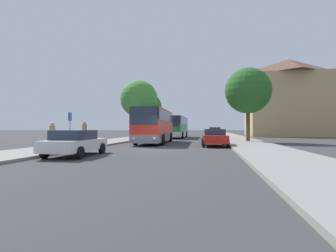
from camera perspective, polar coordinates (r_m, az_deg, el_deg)
The scene contains 16 objects.
ground_plane at distance 19.07m, azimuth -1.40°, elevation -4.98°, with size 300.00×300.00×0.00m, color #38383A.
sidewalk_left at distance 21.46m, azimuth -20.16°, elevation -4.24°, with size 4.00×120.00×0.15m, color gray.
sidewalk_right at distance 19.08m, azimuth 19.83°, elevation -4.73°, with size 4.00×120.00×0.15m, color gray.
building_right_background at distance 52.37m, azimuth 24.72°, elevation 5.63°, with size 14.08×10.20×13.98m.
bus_front at distance 25.89m, azimuth -2.88°, elevation 0.10°, with size 2.97×10.41×3.27m.
bus_middle at distance 39.97m, azimuth 1.88°, elevation -0.13°, with size 2.73×11.28×3.19m.
parked_car_left_curb at distance 15.03m, azimuth -19.53°, elevation -3.38°, with size 2.12×4.44×1.39m.
parked_car_right_near at distance 22.13m, azimuth 10.06°, elevation -2.40°, with size 2.24×4.79×1.42m.
parked_car_right_far at distance 37.27m, azimuth 10.18°, elevation -1.47°, with size 2.00×4.54×1.60m.
bus_stop_sign at distance 20.53m, azimuth -20.56°, elevation 0.19°, with size 0.08×0.45×2.54m.
pedestrian_waiting_near at distance 21.21m, azimuth -17.74°, elevation -1.47°, with size 0.36×0.36×1.90m.
pedestrian_waiting_far at distance 22.79m, azimuth -17.75°, elevation -1.70°, with size 0.36×0.36×1.69m.
pedestrian_walking_back at distance 19.03m, azimuth -23.86°, elevation -1.83°, with size 0.36×0.36×1.75m.
tree_left_near at distance 47.93m, azimuth -4.28°, elevation 4.21°, with size 4.82×4.82×7.65m.
tree_left_far at distance 43.58m, azimuth -6.33°, elevation 5.89°, with size 6.11×6.11×9.21m.
tree_right_near at distance 28.82m, azimuth 17.01°, elevation 7.34°, with size 4.78×4.78×7.65m.
Camera 1 is at (3.45, -18.69, 1.52)m, focal length 28.00 mm.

